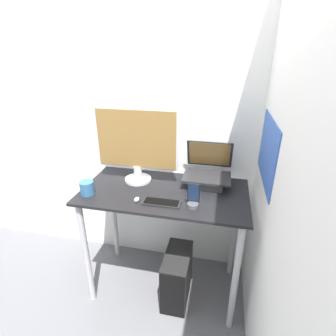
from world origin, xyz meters
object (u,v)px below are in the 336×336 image
(keyboard, at_px, (161,203))
(mouse, at_px, (137,199))
(laptop, at_px, (207,175))
(cell_phone, at_px, (193,200))
(computer_tower, at_px, (177,276))
(monitor, at_px, (137,146))

(keyboard, xyz_separation_m, mouse, (-0.17, -0.00, 0.00))
(laptop, relative_size, cell_phone, 2.05)
(laptop, distance_m, computer_tower, 0.84)
(computer_tower, bearing_deg, cell_phone, -34.94)
(monitor, height_order, computer_tower, monitor)
(monitor, distance_m, computer_tower, 1.07)
(laptop, xyz_separation_m, monitor, (-0.52, -0.05, 0.20))
(laptop, xyz_separation_m, computer_tower, (-0.17, -0.26, -0.78))
(monitor, height_order, keyboard, monitor)
(laptop, distance_m, monitor, 0.56)
(laptop, bearing_deg, keyboard, -127.71)
(keyboard, height_order, cell_phone, cell_phone)
(keyboard, bearing_deg, mouse, -179.79)
(laptop, height_order, monitor, monitor)
(mouse, xyz_separation_m, computer_tower, (0.27, 0.09, -0.72))
(monitor, relative_size, computer_tower, 1.47)
(keyboard, height_order, computer_tower, keyboard)
(mouse, bearing_deg, laptop, 38.35)
(keyboard, bearing_deg, laptop, 52.29)
(monitor, xyz_separation_m, keyboard, (0.26, -0.29, -0.27))
(laptop, height_order, cell_phone, laptop)
(laptop, relative_size, monitor, 0.56)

